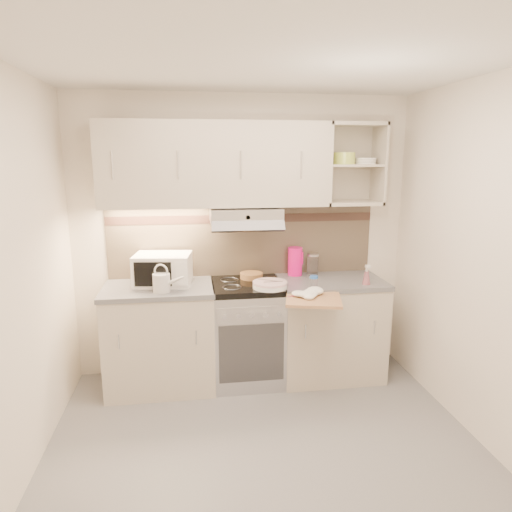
% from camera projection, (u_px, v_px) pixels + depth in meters
% --- Properties ---
extents(ground, '(3.00, 3.00, 0.00)m').
position_uv_depth(ground, '(268.00, 456.00, 3.06)').
color(ground, gray).
rests_on(ground, ground).
extents(room_shell, '(3.04, 2.84, 2.52)m').
position_uv_depth(room_shell, '(260.00, 208.00, 3.06)').
color(room_shell, white).
rests_on(room_shell, ground).
extents(base_cabinet_left, '(0.90, 0.60, 0.86)m').
position_uv_depth(base_cabinet_left, '(161.00, 339.00, 3.92)').
color(base_cabinet_left, beige).
rests_on(base_cabinet_left, ground).
extents(worktop_left, '(0.92, 0.62, 0.04)m').
position_uv_depth(worktop_left, '(158.00, 289.00, 3.82)').
color(worktop_left, slate).
rests_on(worktop_left, base_cabinet_left).
extents(base_cabinet_right, '(0.90, 0.60, 0.86)m').
position_uv_depth(base_cabinet_right, '(329.00, 330.00, 4.13)').
color(base_cabinet_right, beige).
rests_on(base_cabinet_right, ground).
extents(worktop_right, '(0.92, 0.62, 0.04)m').
position_uv_depth(worktop_right, '(331.00, 282.00, 4.04)').
color(worktop_right, slate).
rests_on(worktop_right, base_cabinet_right).
extents(electric_range, '(0.60, 0.60, 0.90)m').
position_uv_depth(electric_range, '(247.00, 332.00, 4.02)').
color(electric_range, '#B7B7BC').
rests_on(electric_range, ground).
extents(microwave, '(0.50, 0.40, 0.26)m').
position_uv_depth(microwave, '(163.00, 269.00, 3.86)').
color(microwave, white).
rests_on(microwave, worktop_left).
extents(watering_can, '(0.26, 0.16, 0.23)m').
position_uv_depth(watering_can, '(162.00, 282.00, 3.65)').
color(watering_can, silver).
rests_on(watering_can, worktop_left).
extents(plate_stack, '(0.29, 0.29, 0.06)m').
position_uv_depth(plate_stack, '(270.00, 285.00, 3.77)').
color(plate_stack, white).
rests_on(plate_stack, electric_range).
extents(bread_loaf, '(0.20, 0.20, 0.05)m').
position_uv_depth(bread_loaf, '(251.00, 276.00, 4.07)').
color(bread_loaf, olive).
rests_on(bread_loaf, electric_range).
extents(pink_pitcher, '(0.14, 0.13, 0.26)m').
position_uv_depth(pink_pitcher, '(295.00, 261.00, 4.16)').
color(pink_pitcher, '#FF0B83').
rests_on(pink_pitcher, worktop_right).
extents(glass_jar, '(0.11, 0.11, 0.20)m').
position_uv_depth(glass_jar, '(313.00, 264.00, 4.16)').
color(glass_jar, white).
rests_on(glass_jar, worktop_right).
extents(spice_jar, '(0.07, 0.07, 0.10)m').
position_uv_depth(spice_jar, '(314.00, 282.00, 3.78)').
color(spice_jar, white).
rests_on(spice_jar, worktop_right).
extents(spray_bottle, '(0.07, 0.07, 0.18)m').
position_uv_depth(spray_bottle, '(367.00, 276.00, 3.87)').
color(spray_bottle, pink).
rests_on(spray_bottle, worktop_right).
extents(cutting_board, '(0.50, 0.47, 0.02)m').
position_uv_depth(cutting_board, '(313.00, 300.00, 3.56)').
color(cutting_board, '#B47A53').
rests_on(cutting_board, base_cabinet_right).
extents(dish_towel, '(0.30, 0.28, 0.07)m').
position_uv_depth(dish_towel, '(308.00, 293.00, 3.57)').
color(dish_towel, silver).
rests_on(dish_towel, cutting_board).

